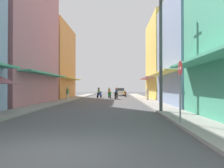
{
  "coord_description": "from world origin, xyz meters",
  "views": [
    {
      "loc": [
        1.52,
        -5.52,
        1.56
      ],
      "look_at": [
        0.75,
        20.82,
        1.95
      ],
      "focal_mm": 37.42,
      "sensor_mm": 36.0,
      "label": 1
    }
  ],
  "objects_px": {
    "motorbike_orange": "(125,94)",
    "motorbike_green": "(109,93)",
    "utility_pole": "(161,52)",
    "street_sign_no_entry": "(180,84)",
    "motorbike_blue": "(99,93)",
    "pedestrian_foreground": "(148,94)",
    "pedestrian_far": "(68,92)",
    "motorbike_black": "(116,94)",
    "parked_car": "(120,92)"
  },
  "relations": [
    {
      "from": "motorbike_orange",
      "to": "motorbike_black",
      "type": "bearing_deg",
      "value": -100.02
    },
    {
      "from": "pedestrian_far",
      "to": "street_sign_no_entry",
      "type": "height_order",
      "value": "street_sign_no_entry"
    },
    {
      "from": "pedestrian_far",
      "to": "motorbike_blue",
      "type": "bearing_deg",
      "value": 63.9
    },
    {
      "from": "pedestrian_foreground",
      "to": "utility_pole",
      "type": "height_order",
      "value": "utility_pole"
    },
    {
      "from": "street_sign_no_entry",
      "to": "parked_car",
      "type": "bearing_deg",
      "value": 93.87
    },
    {
      "from": "motorbike_orange",
      "to": "parked_car",
      "type": "relative_size",
      "value": 0.43
    },
    {
      "from": "motorbike_blue",
      "to": "motorbike_orange",
      "type": "height_order",
      "value": "motorbike_blue"
    },
    {
      "from": "motorbike_black",
      "to": "pedestrian_far",
      "type": "relative_size",
      "value": 1.06
    },
    {
      "from": "motorbike_blue",
      "to": "utility_pole",
      "type": "relative_size",
      "value": 0.24
    },
    {
      "from": "motorbike_blue",
      "to": "parked_car",
      "type": "bearing_deg",
      "value": 71.68
    },
    {
      "from": "motorbike_blue",
      "to": "pedestrian_foreground",
      "type": "relative_size",
      "value": 1.12
    },
    {
      "from": "motorbike_blue",
      "to": "motorbike_green",
      "type": "relative_size",
      "value": 0.98
    },
    {
      "from": "motorbike_green",
      "to": "utility_pole",
      "type": "bearing_deg",
      "value": -78.16
    },
    {
      "from": "motorbike_green",
      "to": "parked_car",
      "type": "bearing_deg",
      "value": 82.39
    },
    {
      "from": "motorbike_black",
      "to": "parked_car",
      "type": "relative_size",
      "value": 0.43
    },
    {
      "from": "motorbike_blue",
      "to": "pedestrian_foreground",
      "type": "distance_m",
      "value": 9.97
    },
    {
      "from": "street_sign_no_entry",
      "to": "pedestrian_far",
      "type": "bearing_deg",
      "value": 115.1
    },
    {
      "from": "utility_pole",
      "to": "street_sign_no_entry",
      "type": "distance_m",
      "value": 5.33
    },
    {
      "from": "utility_pole",
      "to": "street_sign_no_entry",
      "type": "relative_size",
      "value": 2.79
    },
    {
      "from": "motorbike_orange",
      "to": "motorbike_green",
      "type": "height_order",
      "value": "motorbike_green"
    },
    {
      "from": "motorbike_black",
      "to": "parked_car",
      "type": "distance_m",
      "value": 13.92
    },
    {
      "from": "motorbike_black",
      "to": "street_sign_no_entry",
      "type": "distance_m",
      "value": 21.19
    },
    {
      "from": "pedestrian_foreground",
      "to": "pedestrian_far",
      "type": "height_order",
      "value": "pedestrian_far"
    },
    {
      "from": "parked_car",
      "to": "street_sign_no_entry",
      "type": "height_order",
      "value": "street_sign_no_entry"
    },
    {
      "from": "motorbike_blue",
      "to": "street_sign_no_entry",
      "type": "relative_size",
      "value": 0.66
    },
    {
      "from": "motorbike_orange",
      "to": "motorbike_black",
      "type": "distance_m",
      "value": 7.95
    },
    {
      "from": "motorbike_orange",
      "to": "utility_pole",
      "type": "relative_size",
      "value": 0.24
    },
    {
      "from": "motorbike_orange",
      "to": "pedestrian_far",
      "type": "relative_size",
      "value": 1.07
    },
    {
      "from": "utility_pole",
      "to": "motorbike_black",
      "type": "bearing_deg",
      "value": 100.37
    },
    {
      "from": "motorbike_green",
      "to": "parked_car",
      "type": "relative_size",
      "value": 0.43
    },
    {
      "from": "motorbike_blue",
      "to": "motorbike_orange",
      "type": "bearing_deg",
      "value": 39.38
    },
    {
      "from": "motorbike_blue",
      "to": "motorbike_black",
      "type": "relative_size",
      "value": 0.97
    },
    {
      "from": "motorbike_blue",
      "to": "parked_car",
      "type": "distance_m",
      "value": 9.88
    },
    {
      "from": "utility_pole",
      "to": "street_sign_no_entry",
      "type": "bearing_deg",
      "value": -91.17
    },
    {
      "from": "motorbike_green",
      "to": "pedestrian_far",
      "type": "height_order",
      "value": "pedestrian_far"
    },
    {
      "from": "pedestrian_far",
      "to": "utility_pole",
      "type": "height_order",
      "value": "utility_pole"
    },
    {
      "from": "motorbike_green",
      "to": "parked_car",
      "type": "xyz_separation_m",
      "value": [
        1.49,
        11.13,
        0.04
      ]
    },
    {
      "from": "motorbike_green",
      "to": "pedestrian_foreground",
      "type": "bearing_deg",
      "value": -51.6
    },
    {
      "from": "motorbike_black",
      "to": "pedestrian_far",
      "type": "distance_m",
      "value": 6.35
    },
    {
      "from": "motorbike_green",
      "to": "parked_car",
      "type": "height_order",
      "value": "motorbike_green"
    },
    {
      "from": "motorbike_green",
      "to": "pedestrian_far",
      "type": "bearing_deg",
      "value": -134.54
    },
    {
      "from": "parked_car",
      "to": "pedestrian_foreground",
      "type": "xyz_separation_m",
      "value": [
        3.23,
        -17.08,
        0.04
      ]
    },
    {
      "from": "motorbike_black",
      "to": "parked_car",
      "type": "xyz_separation_m",
      "value": [
        0.48,
        13.91,
        0.04
      ]
    },
    {
      "from": "pedestrian_foreground",
      "to": "motorbike_green",
      "type": "bearing_deg",
      "value": 128.4
    },
    {
      "from": "pedestrian_far",
      "to": "street_sign_no_entry",
      "type": "distance_m",
      "value": 20.71
    },
    {
      "from": "motorbike_black",
      "to": "pedestrian_foreground",
      "type": "height_order",
      "value": "motorbike_black"
    },
    {
      "from": "parked_car",
      "to": "pedestrian_foreground",
      "type": "height_order",
      "value": "pedestrian_foreground"
    },
    {
      "from": "motorbike_black",
      "to": "street_sign_no_entry",
      "type": "height_order",
      "value": "street_sign_no_entry"
    },
    {
      "from": "motorbike_blue",
      "to": "motorbike_black",
      "type": "xyz_separation_m",
      "value": [
        2.63,
        -4.53,
        0.0
      ]
    },
    {
      "from": "motorbike_green",
      "to": "street_sign_no_entry",
      "type": "bearing_deg",
      "value": -80.8
    }
  ]
}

